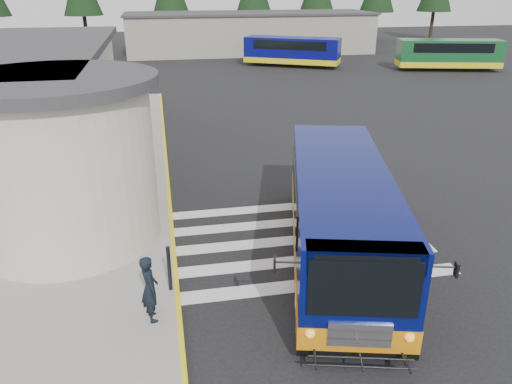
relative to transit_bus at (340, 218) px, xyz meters
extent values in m
plane|color=black|center=(-0.48, 2.06, -1.28)|extent=(140.00, 140.00, 0.00)
cube|color=gray|center=(-9.48, 6.06, -1.20)|extent=(10.00, 34.00, 0.15)
cube|color=yellow|center=(-4.53, 6.06, -1.20)|extent=(0.12, 34.00, 0.16)
cylinder|color=beige|center=(-7.48, 2.56, 1.12)|extent=(5.20, 5.20, 4.50)
cylinder|color=#38383A|center=(-7.48, 2.56, 3.52)|extent=(5.80, 5.80, 0.30)
cube|color=black|center=(-6.96, 7.06, -0.03)|extent=(0.08, 1.20, 2.20)
cube|color=#38383A|center=(-6.48, 7.06, 1.27)|extent=(1.20, 1.80, 0.12)
cube|color=silver|center=(-0.98, -1.14, -1.27)|extent=(8.00, 0.55, 0.01)
cube|color=silver|center=(-0.98, 0.06, -1.27)|extent=(8.00, 0.55, 0.01)
cube|color=silver|center=(-0.98, 1.26, -1.27)|extent=(8.00, 0.55, 0.01)
cube|color=silver|center=(-0.98, 2.46, -1.27)|extent=(8.00, 0.55, 0.01)
cube|color=silver|center=(-0.98, 3.66, -1.27)|extent=(8.00, 0.55, 0.01)
cube|color=gray|center=(5.52, 44.06, 0.72)|extent=(26.00, 8.00, 4.00)
cube|color=#38383A|center=(5.52, 44.06, 2.82)|extent=(26.40, 8.40, 0.20)
cylinder|color=black|center=(-12.48, 52.06, 0.52)|extent=(0.44, 0.44, 3.60)
cylinder|color=black|center=(-2.48, 52.06, 0.52)|extent=(0.44, 0.44, 3.60)
cylinder|color=black|center=(7.52, 52.06, 0.52)|extent=(0.44, 0.44, 3.60)
cylinder|color=black|center=(15.52, 52.06, 0.52)|extent=(0.44, 0.44, 3.60)
cylinder|color=black|center=(23.52, 52.06, 0.52)|extent=(0.44, 0.44, 3.60)
cylinder|color=black|center=(31.52, 52.06, 0.52)|extent=(0.44, 0.44, 3.60)
cube|color=#060D4F|center=(0.01, 0.03, 0.25)|extent=(4.51, 9.08, 2.29)
cube|color=orange|center=(0.01, 0.03, -0.62)|extent=(4.55, 9.12, 0.54)
cube|color=black|center=(0.01, 0.03, -0.94)|extent=(4.54, 9.11, 0.21)
cube|color=black|center=(-1.07, -4.23, 0.62)|extent=(2.09, 0.58, 1.22)
cube|color=silver|center=(-1.08, -4.24, -0.45)|extent=(1.24, 0.37, 0.54)
cube|color=black|center=(-1.00, 1.09, 0.71)|extent=(1.62, 6.23, 0.88)
cube|color=black|center=(1.40, 0.48, 0.71)|extent=(1.62, 6.23, 0.88)
cylinder|color=black|center=(-1.75, -2.53, -0.81)|extent=(0.51, 0.98, 0.93)
cylinder|color=black|center=(0.33, -3.06, -0.81)|extent=(0.51, 0.98, 0.93)
cylinder|color=black|center=(-0.41, 2.75, -0.81)|extent=(0.51, 0.98, 0.93)
cylinder|color=black|center=(1.67, 2.22, -0.81)|extent=(0.51, 0.98, 0.93)
cube|color=black|center=(-2.68, -3.65, 1.01)|extent=(0.09, 0.18, 0.29)
cube|color=black|center=(0.62, -4.49, 1.01)|extent=(0.09, 0.18, 0.29)
imported|color=black|center=(-5.14, -1.98, -0.33)|extent=(0.51, 0.66, 1.61)
imported|color=black|center=(-7.56, 1.95, -0.32)|extent=(0.97, 1.00, 1.62)
cylinder|color=black|center=(-4.68, -0.89, -0.53)|extent=(0.10, 0.10, 1.21)
cube|color=#070A5D|center=(7.61, 33.81, 0.20)|extent=(8.67, 6.18, 2.19)
cube|color=yellow|center=(7.61, 33.81, -0.69)|extent=(8.71, 6.22, 0.48)
cube|color=black|center=(7.61, 33.81, 0.72)|extent=(7.02, 5.32, 0.76)
cube|color=#144B24|center=(20.47, 29.10, 0.21)|extent=(9.00, 4.38, 2.22)
cube|color=yellow|center=(20.47, 29.10, -0.68)|extent=(9.03, 4.42, 0.48)
cube|color=black|center=(20.47, 29.10, 0.74)|extent=(7.14, 3.97, 0.77)
camera|label=1|loc=(-4.60, -11.64, 5.98)|focal=35.00mm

